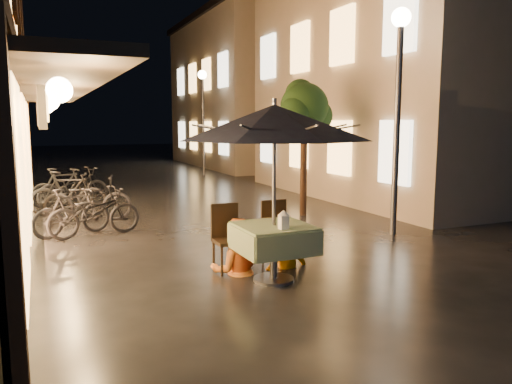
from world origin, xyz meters
name	(u,v)px	position (x,y,z in m)	size (l,w,h in m)	color
ground	(309,285)	(0.00, 0.00, 0.00)	(90.00, 90.00, 0.00)	black
east_building_near	(420,80)	(7.49, 6.50, 3.41)	(7.30, 9.30, 6.80)	#AE9B8C
east_building_far	(263,93)	(7.49, 18.00, 3.66)	(7.30, 10.30, 7.30)	#AE9B8C
street_tree	(305,110)	(2.41, 4.51, 2.42)	(1.43, 1.20, 3.15)	black
streetlamp_near	(399,81)	(3.00, 2.00, 2.92)	(0.36, 0.36, 4.23)	#59595E
streetlamp_far	(203,103)	(3.00, 14.00, 2.92)	(0.36, 0.36, 4.23)	#59595E
cafe_table	(274,239)	(-0.35, 0.35, 0.59)	(0.99, 0.99, 0.78)	#59595E
patio_umbrella	(274,122)	(-0.35, 0.35, 2.15)	(2.57, 2.57, 2.46)	#59595E
cafe_chair_left	(227,234)	(-0.75, 1.09, 0.54)	(0.42, 0.42, 0.97)	black
cafe_chair_right	(276,229)	(0.05, 1.09, 0.54)	(0.42, 0.42, 0.97)	black
table_lantern	(284,218)	(-0.35, 0.06, 0.92)	(0.16, 0.16, 0.25)	white
person_orange	(236,220)	(-0.67, 0.93, 0.77)	(0.75, 0.58, 1.54)	orange
person_yellow	(285,222)	(0.10, 0.91, 0.68)	(0.88, 0.51, 1.37)	orange
bicycle_0	(94,213)	(-2.30, 4.15, 0.46)	(0.61, 1.74, 0.92)	black
bicycle_1	(72,212)	(-2.68, 4.34, 0.46)	(0.44, 1.54, 0.93)	black
bicycle_2	(88,199)	(-2.27, 5.79, 0.49)	(0.65, 1.86, 0.98)	black
bicycle_3	(68,194)	(-2.63, 6.53, 0.52)	(0.49, 1.74, 1.05)	black
bicycle_4	(73,188)	(-2.44, 7.83, 0.50)	(0.67, 1.91, 1.00)	black
bicycle_5	(63,187)	(-2.68, 8.03, 0.50)	(0.47, 1.68, 1.01)	black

